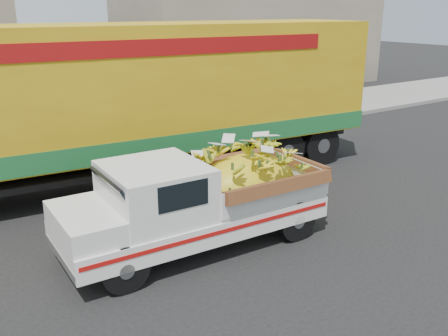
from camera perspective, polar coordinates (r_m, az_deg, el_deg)
ground at (r=9.26m, az=-11.25°, el=-9.14°), size 100.00×100.00×0.00m
curb at (r=14.22m, az=-20.33°, el=0.12°), size 60.00×0.25×0.15m
sidewalk at (r=16.20m, az=-22.24°, el=1.98°), size 60.00×4.00×0.14m
building_right at (r=28.09m, az=3.26°, el=15.59°), size 14.00×6.00×6.00m
pickup_truck at (r=9.01m, az=-1.31°, el=-3.25°), size 4.85×1.92×1.68m
semi_trailer at (r=12.11m, az=-9.23°, el=8.04°), size 12.04×3.54×3.80m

